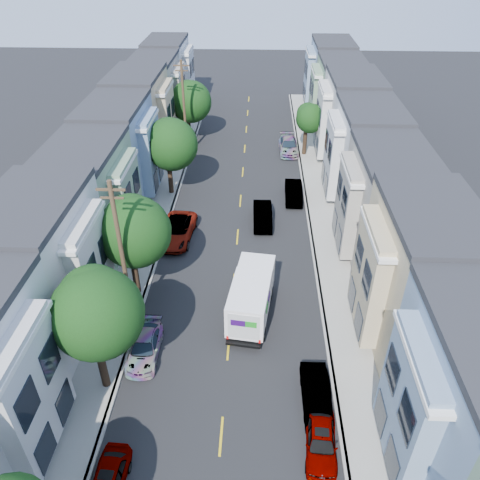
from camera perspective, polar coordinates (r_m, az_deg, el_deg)
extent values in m
plane|color=black|center=(29.22, -1.41, -12.88)|extent=(160.00, 160.00, 0.00)
cube|color=black|center=(40.90, -0.12, 2.73)|extent=(12.00, 70.00, 0.02)
cube|color=gray|center=(41.53, -8.50, 2.96)|extent=(0.30, 70.00, 0.15)
cube|color=gray|center=(41.08, 8.35, 2.60)|extent=(0.30, 70.00, 0.15)
cube|color=gray|center=(41.79, -10.25, 2.99)|extent=(2.60, 70.00, 0.15)
cube|color=gray|center=(41.25, 10.15, 2.55)|extent=(2.60, 70.00, 0.15)
cube|color=gold|center=(40.90, -0.12, 2.72)|extent=(0.12, 70.00, 0.01)
cube|color=#9D9589|center=(42.79, -15.23, 2.95)|extent=(5.00, 70.00, 8.50)
cube|color=#9D9589|center=(41.99, 15.28, 2.30)|extent=(5.00, 70.00, 8.50)
cylinder|color=black|center=(26.92, -16.53, -14.11)|extent=(0.44, 0.44, 3.81)
sphere|color=#174714|center=(24.37, -17.20, -8.61)|extent=(4.67, 4.67, 4.67)
cylinder|color=black|center=(32.50, -12.65, -3.99)|extent=(0.44, 0.44, 3.45)
sphere|color=#174714|center=(30.50, -12.89, 0.96)|extent=(4.70, 4.70, 4.70)
cylinder|color=black|center=(44.45, -8.49, 7.51)|extent=(0.44, 0.44, 3.30)
sphere|color=#174714|center=(43.03, -8.46, 11.42)|extent=(4.70, 4.70, 4.70)
cylinder|color=black|center=(56.39, -6.24, 13.40)|extent=(0.44, 0.44, 2.94)
sphere|color=#174714|center=(55.32, -6.13, 16.41)|extent=(4.70, 4.70, 4.70)
cylinder|color=black|center=(52.58, 7.90, 11.78)|extent=(0.44, 0.44, 3.09)
sphere|color=#174714|center=(51.67, 8.47, 14.45)|extent=(3.10, 3.10, 3.10)
cylinder|color=#42301E|center=(28.40, -14.10, -2.24)|extent=(0.26, 0.26, 10.00)
cube|color=#42301E|center=(26.01, -15.50, 5.93)|extent=(1.60, 0.12, 0.12)
cylinder|color=#42301E|center=(51.15, -6.80, 15.36)|extent=(0.26, 0.26, 10.00)
cube|color=#42301E|center=(49.86, -7.18, 20.36)|extent=(1.60, 0.12, 0.12)
cube|color=white|center=(29.32, 1.35, -7.73)|extent=(2.32, 4.16, 2.27)
cube|color=white|center=(31.70, 1.47, -4.16)|extent=(2.32, 1.94, 2.09)
cube|color=black|center=(30.81, 1.36, -8.37)|extent=(2.14, 5.97, 0.23)
cube|color=#2D0A51|center=(27.62, 0.55, -10.18)|extent=(0.87, 0.04, 0.43)
cube|color=#198C1E|center=(27.62, 2.18, -10.22)|extent=(0.68, 0.04, 0.43)
cylinder|color=black|center=(29.47, -0.80, -11.14)|extent=(0.27, 0.87, 0.87)
cylinder|color=black|center=(29.45, 3.34, -11.24)|extent=(0.27, 0.87, 0.87)
cylinder|color=black|center=(32.32, -0.44, -6.21)|extent=(0.27, 0.87, 0.87)
cylinder|color=black|center=(32.30, 3.29, -6.30)|extent=(0.27, 0.87, 0.87)
imported|color=black|center=(39.83, 2.77, 2.97)|extent=(1.67, 4.45, 1.47)
imported|color=silver|center=(28.92, -11.51, -12.66)|extent=(1.77, 4.12, 1.23)
imported|color=#4D1203|center=(38.13, -7.72, 1.14)|extent=(2.95, 5.66, 1.52)
imported|color=#3D4243|center=(24.94, 9.84, -22.96)|extent=(1.80, 4.07, 1.29)
imported|color=silver|center=(26.43, 9.25, -18.13)|extent=(1.48, 4.03, 1.34)
imported|color=black|center=(43.70, 6.55, 5.79)|extent=(1.59, 4.34, 1.44)
imported|color=black|center=(53.45, 5.92, 11.35)|extent=(2.18, 4.91, 1.46)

